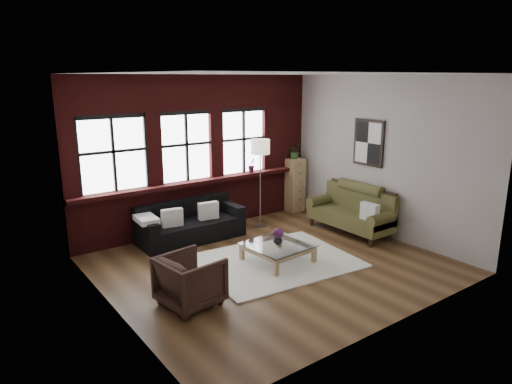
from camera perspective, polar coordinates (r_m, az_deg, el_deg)
floor at (r=8.01m, az=1.99°, el=-8.96°), size 5.50×5.50×0.00m
ceiling at (r=7.37m, az=2.20°, el=14.57°), size 5.50×5.50×0.00m
wall_back at (r=9.58m, az=-7.25°, el=4.78°), size 5.50×0.00×5.50m
wall_front at (r=5.84m, az=17.49°, el=-1.90°), size 5.50×0.00×5.50m
wall_left at (r=6.25m, az=-18.11°, el=-0.89°), size 0.00×5.00×5.00m
wall_right at (r=9.45m, az=15.32°, el=4.26°), size 0.00×5.00×5.00m
brick_backwall at (r=9.53m, az=-7.07°, el=4.73°), size 5.50×0.12×3.20m
sill_ledge at (r=9.56m, az=-6.70°, el=1.35°), size 5.50×0.30×0.08m
window_left at (r=8.79m, az=-17.43°, el=4.38°), size 1.38×0.10×1.50m
window_mid at (r=9.37m, az=-8.73°, el=5.45°), size 1.38×0.10×1.50m
window_right at (r=10.09m, az=-1.65°, el=6.22°), size 1.38×0.10×1.50m
wall_poster at (r=9.58m, az=13.91°, el=5.99°), size 0.05×0.74×0.94m
shag_rug at (r=8.09m, az=2.47°, el=-8.61°), size 2.82×2.32×0.03m
dark_sofa at (r=9.10m, az=-8.15°, el=-3.69°), size 2.08×0.84×0.75m
pillow_a at (r=8.77m, az=-10.44°, el=-3.18°), size 0.42×0.21×0.34m
pillow_b at (r=9.12m, az=-5.98°, el=-2.33°), size 0.42×0.19×0.34m
vintage_settee at (r=9.57m, az=11.66°, el=-2.17°), size 0.84×1.88×1.00m
pillow_settee at (r=9.12m, az=14.02°, el=-2.41°), size 0.15×0.38×0.34m
armchair at (r=6.61m, az=-8.22°, el=-10.88°), size 0.90×0.88×0.73m
coffee_table at (r=8.03m, az=2.74°, el=-7.67°), size 1.07×1.07×0.34m
vase at (r=7.94m, az=2.76°, el=-5.97°), size 0.19×0.19×0.17m
flowers at (r=7.90m, az=2.77°, el=-5.15°), size 0.18×0.18×0.18m
drawer_chest at (r=10.95m, az=4.81°, el=0.90°), size 0.39×0.39×1.27m
potted_plant_top at (r=10.80m, az=4.90°, el=5.14°), size 0.38×0.34×0.37m
floor_lamp at (r=9.67m, az=0.53°, el=1.48°), size 0.40×0.40×2.04m
sill_plant at (r=10.15m, az=-0.54°, el=3.40°), size 0.23×0.21×0.33m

